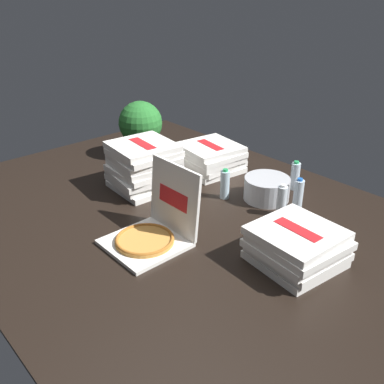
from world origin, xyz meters
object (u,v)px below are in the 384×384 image
Objects in this scene: pizza_stack_center_near at (211,158)px; pizza_stack_left_mid at (297,247)px; water_bottle_3 at (298,194)px; potted_plant at (141,126)px; ice_bucket at (267,189)px; water_bottle_1 at (282,201)px; open_pizza_box at (153,229)px; pizza_stack_left_far at (143,166)px; water_bottle_0 at (225,184)px; water_bottle_2 at (295,176)px.

pizza_stack_center_near and pizza_stack_left_mid have the same top height.
water_bottle_3 reaches higher than pizza_stack_center_near.
potted_plant reaches higher than pizza_stack_left_mid.
water_bottle_3 is 0.46× the size of potted_plant.
pizza_stack_center_near is 1.50× the size of ice_bucket.
water_bottle_1 is at bearing 2.20° from potted_plant.
open_pizza_box is at bearing -108.14° from water_bottle_3.
pizza_stack_left_mid is 2.21× the size of water_bottle_1.
potted_plant is (-1.41, -0.05, 0.16)m from water_bottle_1.
open_pizza_box is 1.07m from pizza_stack_center_near.
pizza_stack_left_far is at bearing 148.04° from open_pizza_box.
water_bottle_0 is at bearing 99.07° from open_pizza_box.
pizza_stack_left_mid is 0.51m from water_bottle_1.
pizza_stack_center_near is at bearing 80.59° from pizza_stack_left_far.
pizza_stack_left_mid is 0.73m from ice_bucket.
potted_plant reaches higher than water_bottle_1.
pizza_stack_left_far is (-1.27, -0.05, 0.06)m from pizza_stack_left_mid.
water_bottle_2 is (-0.54, 0.72, -0.00)m from pizza_stack_left_mid.
pizza_stack_left_mid is (1.17, -0.51, -0.00)m from pizza_stack_center_near.
water_bottle_3 is at bearing 31.49° from pizza_stack_left_far.
ice_bucket is 0.66× the size of potted_plant.
water_bottle_3 is at bearing -0.41° from pizza_stack_center_near.
water_bottle_0 reaches higher than pizza_stack_left_mid.
water_bottle_0 is 1.02m from potted_plant.
pizza_stack_left_far is at bearing -133.19° from water_bottle_2.
water_bottle_3 is (0.22, 0.05, 0.02)m from ice_bucket.
water_bottle_1 is at bearing 24.30° from pizza_stack_left_far.
pizza_stack_left_mid is at bearing -18.67° from water_bottle_0.
potted_plant is at bearing -171.73° from water_bottle_3.
ice_bucket is at bearing 84.17° from open_pizza_box.
water_bottle_2 is at bearing 130.31° from water_bottle_3.
pizza_stack_left_far is 2.25× the size of water_bottle_1.
water_bottle_1 is 0.46× the size of potted_plant.
potted_plant is (-0.51, 0.35, 0.09)m from pizza_stack_left_far.
pizza_stack_left_far is 2.25× the size of water_bottle_2.
ice_bucket is 0.23m from water_bottle_1.
water_bottle_3 is (0.42, 0.25, 0.00)m from water_bottle_0.
water_bottle_2 is (0.63, 0.21, -0.00)m from pizza_stack_center_near.
open_pizza_box is 0.89m from ice_bucket.
water_bottle_0 is (-0.11, 0.69, 0.02)m from open_pizza_box.
water_bottle_3 is at bearing 84.89° from water_bottle_1.
open_pizza_box reaches higher than pizza_stack_left_far.
potted_plant is at bearing 146.89° from open_pizza_box.
pizza_stack_center_near is 0.60m from ice_bucket.
water_bottle_1 is at bearing 136.20° from pizza_stack_left_mid.
water_bottle_0 and water_bottle_1 have the same top height.
water_bottle_3 reaches higher than ice_bucket.
ice_bucket is (0.69, 0.51, -0.09)m from pizza_stack_left_far.
pizza_stack_left_far is at bearing -34.44° from potted_plant.
pizza_stack_left_mid is 0.62m from water_bottle_3.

